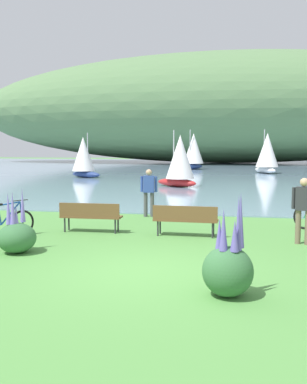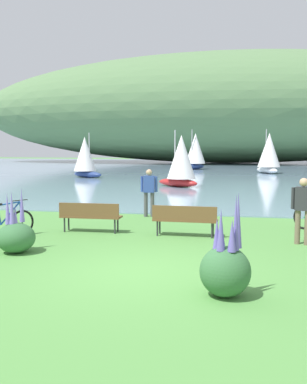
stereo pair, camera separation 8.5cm
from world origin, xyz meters
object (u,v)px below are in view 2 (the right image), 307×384
at_px(park_bench_near_camera, 185,218).
at_px(park_bench_further_along, 90,215).
at_px(bicycle_leaning_near_bench, 5,223).
at_px(person_at_shoreline, 149,190).
at_px(sailboat_mid_bay, 85,157).
at_px(sailboat_toward_hillside, 181,160).
at_px(person_on_the_grass, 303,207).
at_px(sailboat_far_off, 269,153).
at_px(sailboat_nearest_to_shore, 195,151).

bearing_deg(park_bench_near_camera, park_bench_further_along, 177.90).
xyz_separation_m(bicycle_leaning_near_bench, person_at_shoreline, (3.19, 4.38, 0.58)).
height_order(park_bench_near_camera, sailboat_mid_bay, sailboat_mid_bay).
relative_size(person_at_shoreline, sailboat_mid_bay, 0.47).
bearing_deg(sailboat_toward_hillside, park_bench_near_camera, -82.49).
distance_m(bicycle_leaning_near_bench, sailboat_mid_bay, 24.35).
distance_m(person_at_shoreline, person_on_the_grass, 6.05).
height_order(park_bench_near_camera, bicycle_leaning_near_bench, bicycle_leaning_near_bench).
height_order(park_bench_further_along, bicycle_leaning_near_bench, bicycle_leaning_near_bench).
height_order(park_bench_further_along, sailboat_far_off, sailboat_far_off).
relative_size(sailboat_mid_bay, sailboat_toward_hillside, 1.03).
relative_size(person_on_the_grass, sailboat_nearest_to_shore, 0.38).
height_order(sailboat_nearest_to_shore, sailboat_far_off, sailboat_nearest_to_shore).
bearing_deg(sailboat_toward_hillside, person_at_shoreline, -88.45).
relative_size(sailboat_mid_bay, sailboat_far_off, 0.87).
bearing_deg(park_bench_further_along, sailboat_nearest_to_shore, 90.60).
height_order(bicycle_leaning_near_bench, sailboat_toward_hillside, sailboat_toward_hillside).
bearing_deg(park_bench_near_camera, person_at_shoreline, 116.86).
distance_m(park_bench_near_camera, person_at_shoreline, 3.73).
xyz_separation_m(person_on_the_grass, sailboat_nearest_to_shore, (-6.27, 38.58, 1.19)).
height_order(park_bench_near_camera, sailboat_toward_hillside, sailboat_toward_hillside).
bearing_deg(sailboat_toward_hillside, sailboat_nearest_to_shore, 93.00).
bearing_deg(park_bench_further_along, bicycle_leaning_near_bench, -150.22).
distance_m(park_bench_near_camera, sailboat_mid_bay, 25.00).
bearing_deg(person_at_shoreline, sailboat_nearest_to_shore, 92.51).
bearing_deg(sailboat_mid_bay, sailboat_far_off, 29.77).
height_order(bicycle_leaning_near_bench, sailboat_far_off, sailboat_far_off).
distance_m(park_bench_near_camera, sailboat_far_off, 31.63).
height_order(bicycle_leaning_near_bench, sailboat_nearest_to_shore, sailboat_nearest_to_shore).
relative_size(park_bench_further_along, person_on_the_grass, 1.06).
relative_size(sailboat_nearest_to_shore, sailboat_far_off, 1.07).
height_order(park_bench_near_camera, person_at_shoreline, person_at_shoreline).
height_order(park_bench_further_along, person_on_the_grass, person_on_the_grass).
xyz_separation_m(sailboat_toward_hillside, sailboat_far_off, (6.49, 16.17, 0.33)).
relative_size(park_bench_near_camera, park_bench_further_along, 1.00).
bearing_deg(sailboat_far_off, person_at_shoreline, -102.44).
distance_m(person_at_shoreline, sailboat_far_off, 28.66).
xyz_separation_m(person_on_the_grass, sailboat_toward_hillside, (-5.06, 15.55, 0.74)).
bearing_deg(sailboat_far_off, bicycle_leaning_near_bench, -106.14).
height_order(sailboat_nearest_to_shore, sailboat_mid_bay, sailboat_nearest_to_shore).
xyz_separation_m(park_bench_near_camera, sailboat_far_off, (4.50, 31.27, 1.52)).
xyz_separation_m(park_bench_further_along, sailboat_nearest_to_shore, (-0.40, 38.03, 1.65)).
bearing_deg(park_bench_near_camera, sailboat_mid_bay, 115.80).
distance_m(person_on_the_grass, sailboat_toward_hillside, 16.37).
height_order(park_bench_near_camera, park_bench_further_along, same).
distance_m(park_bench_near_camera, park_bench_further_along, 2.80).
height_order(park_bench_near_camera, sailboat_nearest_to_shore, sailboat_nearest_to_shore).
bearing_deg(park_bench_near_camera, sailboat_nearest_to_shore, 94.79).
distance_m(sailboat_nearest_to_shore, sailboat_far_off, 10.31).
bearing_deg(person_on_the_grass, park_bench_near_camera, 171.62).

